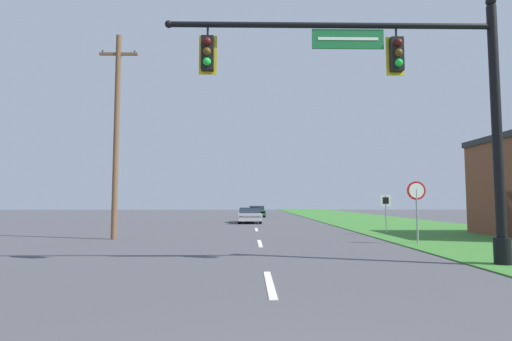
# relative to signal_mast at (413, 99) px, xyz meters

# --- Properties ---
(grass_verge_right) EXTENTS (10.00, 110.00, 0.04)m
(grass_verge_right) POSITION_rel_signal_mast_xyz_m (6.40, 21.75, -4.53)
(grass_verge_right) COLOR #38752D
(grass_verge_right) RESTS_ON ground
(road_center_line) EXTENTS (0.16, 34.80, 0.01)m
(road_center_line) POSITION_rel_signal_mast_xyz_m (-4.10, 13.75, -4.54)
(road_center_line) COLOR silver
(road_center_line) RESTS_ON ground
(signal_mast) EXTENTS (9.41, 0.47, 7.48)m
(signal_mast) POSITION_rel_signal_mast_xyz_m (0.00, 0.00, 0.00)
(signal_mast) COLOR black
(signal_mast) RESTS_ON grass_verge_right
(car_ahead) EXTENTS (1.97, 4.63, 1.19)m
(car_ahead) POSITION_rel_signal_mast_xyz_m (-4.54, 21.62, -3.94)
(car_ahead) COLOR black
(car_ahead) RESTS_ON ground
(far_car) EXTENTS (1.82, 4.31, 1.19)m
(far_car) POSITION_rel_signal_mast_xyz_m (-3.72, 33.69, -3.94)
(far_car) COLOR black
(far_car) RESTS_ON ground
(stop_sign) EXTENTS (0.76, 0.07, 2.50)m
(stop_sign) POSITION_rel_signal_mast_xyz_m (2.29, 5.41, -2.68)
(stop_sign) COLOR gray
(stop_sign) RESTS_ON grass_verge_right
(route_sign_post) EXTENTS (0.55, 0.06, 2.03)m
(route_sign_post) POSITION_rel_signal_mast_xyz_m (2.54, 9.85, -3.02)
(route_sign_post) COLOR gray
(route_sign_post) RESTS_ON grass_verge_right
(utility_pole_near) EXTENTS (1.80, 0.26, 9.58)m
(utility_pole_near) POSITION_rel_signal_mast_xyz_m (-10.73, 7.70, 0.40)
(utility_pole_near) COLOR brown
(utility_pole_near) RESTS_ON ground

